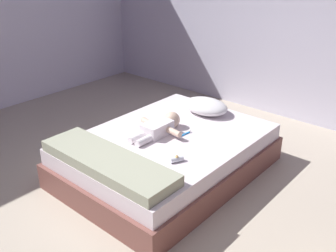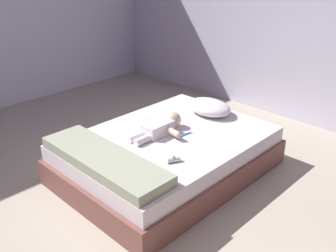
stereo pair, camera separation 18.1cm
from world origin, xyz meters
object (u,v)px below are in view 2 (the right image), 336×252
Objects in this scene: bed at (168,155)px; pillow at (209,107)px; baby_bottle at (173,159)px; baby at (161,127)px; toothbrush at (186,134)px.

pillow is at bearing 95.10° from bed.
pillow is 1.06m from baby_bottle.
toothbrush is (0.20, 0.13, -0.05)m from baby.
pillow is (-0.06, 0.67, 0.27)m from bed.
bed is 0.26m from toothbrush.
bed is at bearing 139.43° from baby_bottle.
toothbrush is (0.16, -0.54, -0.07)m from pillow.
bed is at bearing -84.90° from pillow.
baby_bottle is (0.36, -0.31, 0.22)m from bed.
baby_bottle is at bearing -59.53° from toothbrush.
pillow is 0.67m from baby.
toothbrush is 1.23× the size of baby_bottle.
baby reaches higher than baby_bottle.
toothbrush is at bearing 32.94° from baby.
baby is 0.24m from toothbrush.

